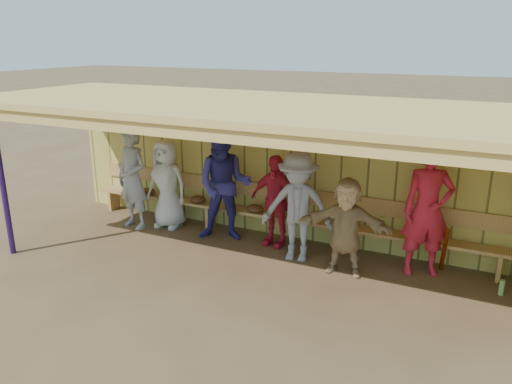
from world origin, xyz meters
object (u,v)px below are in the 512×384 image
at_px(player_g, 427,210).
at_px(bench, 275,209).
at_px(player_a, 133,178).
at_px(player_d, 275,201).
at_px(player_b, 167,184).
at_px(player_c, 224,185).
at_px(player_e, 298,207).
at_px(player_f, 346,226).

xyz_separation_m(player_g, bench, (-2.56, 0.33, -0.47)).
distance_m(player_a, player_d, 2.71).
height_order(player_b, player_c, player_c).
xyz_separation_m(player_c, player_e, (1.43, -0.23, -0.11)).
xyz_separation_m(player_a, player_g, (5.11, 0.33, 0.06)).
bearing_deg(player_d, player_c, -163.27).
bearing_deg(player_e, player_d, 135.73).
distance_m(player_c, player_g, 3.31).
bearing_deg(player_a, player_g, 16.39).
distance_m(player_a, player_f, 4.06).
xyz_separation_m(player_c, player_f, (2.25, -0.39, -0.24)).
bearing_deg(bench, player_g, -7.40).
distance_m(player_a, bench, 2.67).
height_order(player_c, player_d, player_c).
relative_size(player_b, player_e, 0.95).
distance_m(player_c, player_e, 1.46).
bearing_deg(player_d, player_a, -164.89).
xyz_separation_m(player_e, bench, (-0.68, 0.68, -0.34)).
height_order(player_a, player_e, player_a).
distance_m(player_a, player_b, 0.63).
distance_m(player_a, player_c, 1.82).
relative_size(player_a, player_g, 0.94).
bearing_deg(player_g, player_e, 165.99).
relative_size(player_b, player_d, 1.05).
height_order(player_b, player_d, player_b).
height_order(player_b, player_e, player_e).
bearing_deg(player_d, player_e, -27.04).
xyz_separation_m(player_a, player_f, (4.05, -0.17, -0.20)).
xyz_separation_m(player_b, player_c, (1.25, -0.07, 0.16)).
relative_size(player_e, bench, 0.23).
xyz_separation_m(player_d, player_f, (1.37, -0.53, -0.04)).
distance_m(player_d, player_f, 1.47).
bearing_deg(player_a, player_f, 10.26).
xyz_separation_m(player_e, player_g, (1.88, 0.35, 0.13)).
height_order(player_d, player_f, player_d).
relative_size(player_d, player_f, 1.06).
xyz_separation_m(player_b, player_e, (2.69, -0.31, 0.05)).
height_order(player_a, player_b, player_a).
relative_size(player_c, player_d, 1.25).
relative_size(player_c, player_e, 1.13).
height_order(player_a, player_c, player_c).
xyz_separation_m(player_a, player_e, (3.24, -0.02, -0.07)).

